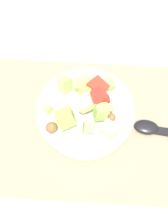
# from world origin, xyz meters

# --- Properties ---
(ground_plane) EXTENTS (2.40, 2.40, 0.00)m
(ground_plane) POSITION_xyz_m (0.00, 0.00, 0.00)
(ground_plane) COLOR silver
(placemat) EXTENTS (0.48, 0.35, 0.01)m
(placemat) POSITION_xyz_m (0.00, 0.00, 0.00)
(placemat) COLOR gray
(placemat) RESTS_ON ground_plane
(salad_bowl) EXTENTS (0.22, 0.22, 0.11)m
(salad_bowl) POSITION_xyz_m (0.00, -0.01, 0.04)
(salad_bowl) COLOR white
(salad_bowl) RESTS_ON placemat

